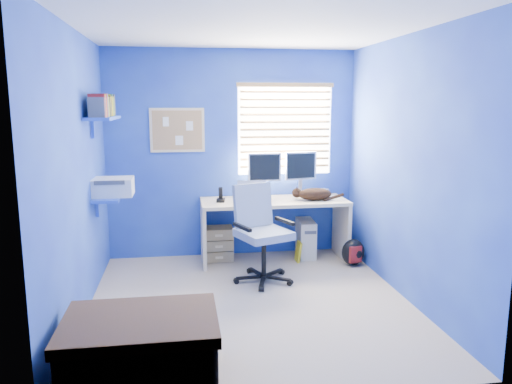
{
  "coord_description": "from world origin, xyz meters",
  "views": [
    {
      "loc": [
        -0.62,
        -4.42,
        1.87
      ],
      "look_at": [
        0.15,
        0.65,
        0.95
      ],
      "focal_mm": 35.0,
      "sensor_mm": 36.0,
      "label": 1
    }
  ],
  "objects": [
    {
      "name": "monitor_right",
      "position": [
        0.83,
        1.5,
        1.01
      ],
      "size": [
        0.41,
        0.19,
        0.54
      ],
      "primitive_type": "cube",
      "rotation": [
        0.0,
        0.0,
        0.17
      ],
      "color": "silver",
      "rests_on": "desk"
    },
    {
      "name": "monitor_left",
      "position": [
        0.37,
        1.43,
        1.01
      ],
      "size": [
        0.41,
        0.14,
        0.54
      ],
      "primitive_type": "cube",
      "rotation": [
        0.0,
        0.0,
        0.06
      ],
      "color": "silver",
      "rests_on": "desk"
    },
    {
      "name": "window_blinds",
      "position": [
        0.65,
        1.57,
        1.55
      ],
      "size": [
        1.15,
        0.05,
        1.1
      ],
      "color": "white",
      "rests_on": "ground"
    },
    {
      "name": "bed_corner",
      "position": [
        -0.91,
        -1.25,
        0.24
      ],
      "size": [
        0.98,
        0.7,
        0.47
      ],
      "primitive_type": "cube",
      "color": "brown",
      "rests_on": "floor"
    },
    {
      "name": "backpack",
      "position": [
        1.33,
        0.92,
        0.16
      ],
      "size": [
        0.31,
        0.26,
        0.31
      ],
      "primitive_type": "ellipsoid",
      "rotation": [
        0.0,
        0.0,
        0.26
      ],
      "color": "black",
      "rests_on": "floor"
    },
    {
      "name": "cd_spindle",
      "position": [
        1.14,
        1.51,
        0.78
      ],
      "size": [
        0.13,
        0.13,
        0.07
      ],
      "primitive_type": "cylinder",
      "color": "silver",
      "rests_on": "desk"
    },
    {
      "name": "tower_pc",
      "position": [
        0.88,
        1.36,
        0.23
      ],
      "size": [
        0.22,
        0.45,
        0.45
      ],
      "primitive_type": "cube",
      "rotation": [
        0.0,
        0.0,
        -0.07
      ],
      "color": "beige",
      "rests_on": "floor"
    },
    {
      "name": "corkboard",
      "position": [
        -0.65,
        1.58,
        1.55
      ],
      "size": [
        0.64,
        0.02,
        0.52
      ],
      "color": "beige",
      "rests_on": "ground"
    },
    {
      "name": "drawer_boxes",
      "position": [
        -0.2,
        1.38,
        0.2
      ],
      "size": [
        0.35,
        0.28,
        0.41
      ],
      "primitive_type": "cube",
      "color": "tan",
      "rests_on": "floor"
    },
    {
      "name": "ceiling",
      "position": [
        0.0,
        0.0,
        2.5
      ],
      "size": [
        3.0,
        3.2,
        0.0
      ],
      "primitive_type": "cube",
      "color": "white",
      "rests_on": "wall_back"
    },
    {
      "name": "phone",
      "position": [
        -0.17,
        1.23,
        0.82
      ],
      "size": [
        0.11,
        0.13,
        0.17
      ],
      "primitive_type": "cube",
      "rotation": [
        0.0,
        0.0,
        -0.19
      ],
      "color": "black",
      "rests_on": "desk"
    },
    {
      "name": "wall_shelves",
      "position": [
        -1.35,
        0.75,
        1.43
      ],
      "size": [
        0.42,
        0.9,
        1.05
      ],
      "color": "blue",
      "rests_on": "ground"
    },
    {
      "name": "desk",
      "position": [
        0.46,
        1.26,
        0.37
      ],
      "size": [
        1.72,
        0.65,
        0.74
      ],
      "primitive_type": "cube",
      "color": "beige",
      "rests_on": "floor"
    },
    {
      "name": "cat",
      "position": [
        0.93,
        1.17,
        0.81
      ],
      "size": [
        0.44,
        0.3,
        0.14
      ],
      "primitive_type": "ellipsoid",
      "rotation": [
        0.0,
        0.0,
        -0.23
      ],
      "color": "black",
      "rests_on": "desk"
    },
    {
      "name": "wall_back",
      "position": [
        0.0,
        1.6,
        1.25
      ],
      "size": [
        3.0,
        0.01,
        2.5
      ],
      "primitive_type": "cube",
      "color": "#1F33A5",
      "rests_on": "ground"
    },
    {
      "name": "wall_left",
      "position": [
        -1.5,
        0.0,
        1.25
      ],
      "size": [
        0.01,
        3.2,
        2.5
      ],
      "primitive_type": "cube",
      "color": "#1F33A5",
      "rests_on": "ground"
    },
    {
      "name": "laptop",
      "position": [
        0.16,
        1.17,
        0.85
      ],
      "size": [
        0.39,
        0.34,
        0.22
      ],
      "primitive_type": "cube",
      "rotation": [
        0.0,
        0.0,
        -0.26
      ],
      "color": "silver",
      "rests_on": "desk"
    },
    {
      "name": "mug",
      "position": [
        1.05,
        1.34,
        0.79
      ],
      "size": [
        0.1,
        0.09,
        0.1
      ],
      "primitive_type": "imported",
      "color": "#2B6C43",
      "rests_on": "desk"
    },
    {
      "name": "wall_front",
      "position": [
        0.0,
        -1.6,
        1.25
      ],
      "size": [
        3.0,
        0.01,
        2.5
      ],
      "primitive_type": "cube",
      "color": "#1F33A5",
      "rests_on": "ground"
    },
    {
      "name": "office_chair",
      "position": [
        0.2,
        0.6,
        0.38
      ],
      "size": [
        0.77,
        0.77,
        1.02
      ],
      "color": "black",
      "rests_on": "floor"
    },
    {
      "name": "wall_right",
      "position": [
        1.5,
        0.0,
        1.25
      ],
      "size": [
        0.01,
        3.2,
        2.5
      ],
      "primitive_type": "cube",
      "color": "#1F33A5",
      "rests_on": "ground"
    },
    {
      "name": "floor",
      "position": [
        0.0,
        0.0,
        0.0
      ],
      "size": [
        3.0,
        3.2,
        0.0
      ],
      "primitive_type": "cube",
      "color": "tan",
      "rests_on": "ground"
    },
    {
      "name": "yellow_book",
      "position": [
        0.74,
        1.16,
        0.12
      ],
      "size": [
        0.03,
        0.17,
        0.24
      ],
      "primitive_type": "cube",
      "color": "yellow",
      "rests_on": "floor"
    }
  ]
}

